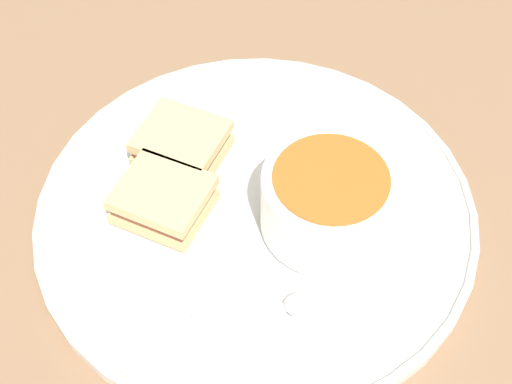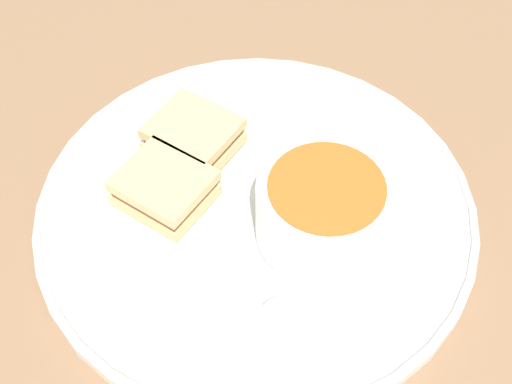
{
  "view_description": "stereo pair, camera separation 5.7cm",
  "coord_description": "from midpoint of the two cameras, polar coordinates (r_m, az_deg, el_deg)",
  "views": [
    {
      "loc": [
        0.15,
        -0.32,
        0.48
      ],
      "look_at": [
        0.0,
        0.0,
        0.03
      ],
      "focal_mm": 50.0,
      "sensor_mm": 36.0,
      "label": 1
    },
    {
      "loc": [
        0.2,
        -0.29,
        0.48
      ],
      "look_at": [
        0.0,
        0.0,
        0.03
      ],
      "focal_mm": 50.0,
      "sensor_mm": 36.0,
      "label": 2
    }
  ],
  "objects": [
    {
      "name": "sandwich_half_near",
      "position": [
        0.61,
        -2.37,
        4.42
      ],
      "size": [
        0.07,
        0.06,
        0.03
      ],
      "rotation": [
        0.0,
        0.0,
        3.16
      ],
      "color": "#DBBC7F",
      "rests_on": "plate"
    },
    {
      "name": "sandwich_half_far",
      "position": [
        0.58,
        -4.54,
        0.18
      ],
      "size": [
        0.07,
        0.06,
        0.03
      ],
      "rotation": [
        0.0,
        0.0,
        3.15
      ],
      "color": "#DBBC7F",
      "rests_on": "plate"
    },
    {
      "name": "ground_plane",
      "position": [
        0.6,
        2.74,
        -2.08
      ],
      "size": [
        2.4,
        2.4,
        0.0
      ],
      "primitive_type": "plane",
      "color": "#8E6B4C"
    },
    {
      "name": "soup_bowl",
      "position": [
        0.55,
        8.45,
        -1.6
      ],
      "size": [
        0.11,
        0.11,
        0.06
      ],
      "color": "white",
      "rests_on": "plate"
    },
    {
      "name": "plate",
      "position": [
        0.59,
        2.77,
        -1.58
      ],
      "size": [
        0.36,
        0.36,
        0.02
      ],
      "color": "white",
      "rests_on": "ground_plane"
    },
    {
      "name": "spoon",
      "position": [
        0.53,
        4.77,
        -9.57
      ],
      "size": [
        0.1,
        0.06,
        0.01
      ],
      "rotation": [
        0.0,
        0.0,
        6.8
      ],
      "color": "silver",
      "rests_on": "plate"
    }
  ]
}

